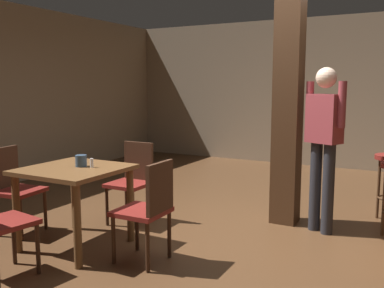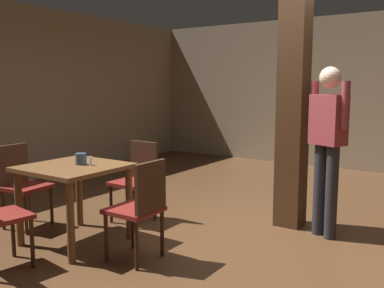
{
  "view_description": "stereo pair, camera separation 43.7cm",
  "coord_description": "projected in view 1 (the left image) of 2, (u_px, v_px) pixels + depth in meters",
  "views": [
    {
      "loc": [
        1.71,
        -3.8,
        1.54
      ],
      "look_at": [
        -0.36,
        0.01,
        0.94
      ],
      "focal_mm": 40.0,
      "sensor_mm": 36.0,
      "label": 1
    },
    {
      "loc": [
        2.08,
        -3.58,
        1.54
      ],
      "look_at": [
        -0.36,
        0.01,
        0.94
      ],
      "focal_mm": 40.0,
      "sensor_mm": 36.0,
      "label": 2
    }
  ],
  "objects": [
    {
      "name": "ground_plane",
      "position": [
        223.0,
        238.0,
        4.33
      ],
      "size": [
        10.8,
        10.8,
        0.0
      ],
      "primitive_type": "plane",
      "color": "#4C301C"
    },
    {
      "name": "chair_north",
      "position": [
        133.0,
        178.0,
        4.8
      ],
      "size": [
        0.42,
        0.42,
        0.89
      ],
      "color": "maroon",
      "rests_on": "ground_plane"
    },
    {
      "name": "pillar",
      "position": [
        288.0,
        98.0,
        4.68
      ],
      "size": [
        0.28,
        0.28,
        2.8
      ],
      "primitive_type": "cube",
      "color": "#422816",
      "rests_on": "ground_plane"
    },
    {
      "name": "chair_east",
      "position": [
        149.0,
        206.0,
        3.67
      ],
      "size": [
        0.43,
        0.43,
        0.89
      ],
      "color": "maroon",
      "rests_on": "ground_plane"
    },
    {
      "name": "chair_west",
      "position": [
        13.0,
        185.0,
        4.45
      ],
      "size": [
        0.46,
        0.46,
        0.89
      ],
      "color": "maroon",
      "rests_on": "ground_plane"
    },
    {
      "name": "napkin_cup",
      "position": [
        81.0,
        161.0,
        4.06
      ],
      "size": [
        0.11,
        0.11,
        0.11
      ],
      "primitive_type": "cylinder",
      "color": "#33475B",
      "rests_on": "dining_table"
    },
    {
      "name": "wall_back",
      "position": [
        322.0,
        93.0,
        8.06
      ],
      "size": [
        8.0,
        0.1,
        2.8
      ],
      "primitive_type": "cube",
      "color": "gray",
      "rests_on": "ground_plane"
    },
    {
      "name": "salt_shaker",
      "position": [
        92.0,
        163.0,
        4.01
      ],
      "size": [
        0.03,
        0.03,
        0.09
      ],
      "primitive_type": "cylinder",
      "color": "silver",
      "rests_on": "dining_table"
    },
    {
      "name": "standing_person",
      "position": [
        324.0,
        138.0,
        4.4
      ],
      "size": [
        0.46,
        0.32,
        1.72
      ],
      "color": "maroon",
      "rests_on": "ground_plane"
    },
    {
      "name": "dining_table",
      "position": [
        75.0,
        182.0,
        4.04
      ],
      "size": [
        0.88,
        0.88,
        0.77
      ],
      "color": "brown",
      "rests_on": "ground_plane"
    }
  ]
}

